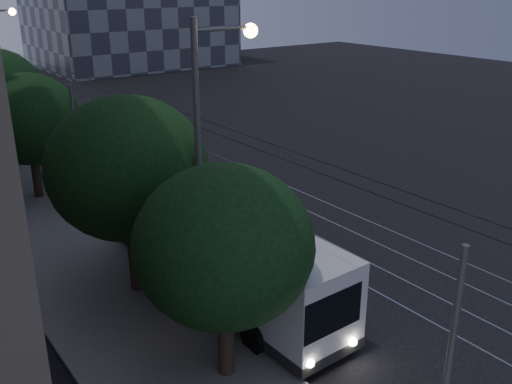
{
  "coord_description": "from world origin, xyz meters",
  "views": [
    {
      "loc": [
        -13.6,
        -15.07,
        10.36
      ],
      "look_at": [
        -0.01,
        3.36,
        1.8
      ],
      "focal_mm": 40.0,
      "sensor_mm": 36.0,
      "label": 1
    }
  ],
  "objects": [
    {
      "name": "pickup_silver",
      "position": [
        -4.01,
        10.97,
        0.74
      ],
      "size": [
        3.61,
        5.76,
        1.49
      ],
      "primitive_type": "imported",
      "rotation": [
        0.0,
        0.0,
        -0.23
      ],
      "color": "#AAADB1",
      "rests_on": "ground"
    },
    {
      "name": "tree_2",
      "position": [
        -6.5,
        12.92,
        4.07
      ],
      "size": [
        4.87,
        4.87,
        6.28
      ],
      "color": "black",
      "rests_on": "ground"
    },
    {
      "name": "trolleybus",
      "position": [
        -4.1,
        0.17,
        1.62
      ],
      "size": [
        2.72,
        11.84,
        5.63
      ],
      "rotation": [
        0.0,
        0.0,
        0.02
      ],
      "color": "silver",
      "rests_on": "ground"
    },
    {
      "name": "car_white_a",
      "position": [
        -2.7,
        16.04,
        0.63
      ],
      "size": [
        2.21,
        3.94,
        1.27
      ],
      "primitive_type": "imported",
      "rotation": [
        0.0,
        0.0,
        -0.2
      ],
      "color": "#BCBCC1",
      "rests_on": "ground"
    },
    {
      "name": "tree_0",
      "position": [
        -6.5,
        -4.06,
        4.01
      ],
      "size": [
        4.68,
        4.68,
        6.12
      ],
      "color": "black",
      "rests_on": "ground"
    },
    {
      "name": "overhead_wires",
      "position": [
        -4.97,
        20.0,
        3.47
      ],
      "size": [
        2.23,
        90.0,
        6.0
      ],
      "color": "black",
      "rests_on": "ground"
    },
    {
      "name": "tree_1",
      "position": [
        -6.5,
        1.64,
        4.58
      ],
      "size": [
        5.28,
        5.28,
        6.97
      ],
      "color": "black",
      "rests_on": "ground"
    },
    {
      "name": "tram_rails",
      "position": [
        2.5,
        20.0,
        0.01
      ],
      "size": [
        4.52,
        90.0,
        0.02
      ],
      "color": "#97969F",
      "rests_on": "ground"
    },
    {
      "name": "streetlamp_near",
      "position": [
        -4.79,
        -0.73,
        5.69
      ],
      "size": [
        2.29,
        0.44,
        9.39
      ],
      "color": "#5D5D5F",
      "rests_on": "ground"
    },
    {
      "name": "car_white_c",
      "position": [
        -2.7,
        24.5,
        0.6
      ],
      "size": [
        2.5,
        3.87,
        1.2
      ],
      "primitive_type": "imported",
      "rotation": [
        0.0,
        0.0,
        -0.37
      ],
      "color": "silver",
      "rests_on": "ground"
    },
    {
      "name": "ground",
      "position": [
        0.0,
        0.0,
        0.0
      ],
      "size": [
        120.0,
        120.0,
        0.0
      ],
      "primitive_type": "plane",
      "color": "black",
      "rests_on": "ground"
    },
    {
      "name": "car_white_b",
      "position": [
        -4.19,
        22.02,
        0.67
      ],
      "size": [
        2.19,
        4.76,
        1.35
      ],
      "primitive_type": "imported",
      "rotation": [
        0.0,
        0.0,
        -0.07
      ],
      "color": "silver",
      "rests_on": "ground"
    }
  ]
}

